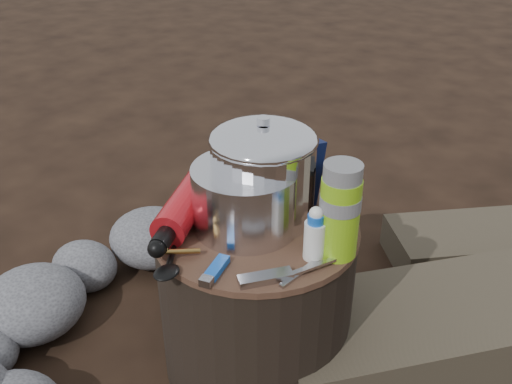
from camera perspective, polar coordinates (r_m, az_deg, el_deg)
The scene contains 15 objects.
ground at distance 1.44m, azimuth 0.00°, elevation -16.79°, with size 60.00×60.00×0.00m, color black.
stump at distance 1.30m, azimuth 0.00°, elevation -10.77°, with size 0.43×0.43×0.40m, color black.
rock_ring at distance 1.53m, azimuth -13.97°, elevation -10.01°, with size 0.42×0.92×0.18m, color #5E5E64, non-canonical shape.
foil_windscreen at distance 1.15m, azimuth -1.03°, elevation -0.56°, with size 0.22×0.22×0.14m, color silver.
camping_pot at distance 1.16m, azimuth 0.72°, elevation 2.06°, with size 0.22×0.22×0.22m, color silver.
fuel_bottle at distance 1.20m, azimuth -7.10°, elevation -1.23°, with size 0.07×0.30×0.07m, color red, non-canonical shape.
thermos at distance 1.06m, azimuth 8.48°, elevation -1.92°, with size 0.08×0.08×0.19m, color #87C817.
travel_mug at distance 1.21m, azimuth 8.35°, elevation -0.04°, with size 0.07×0.07×0.11m, color black.
stuff_sack at distance 1.31m, azimuth -2.16°, elevation 2.69°, with size 0.15×0.12×0.10m, color #BC8500.
food_pouch at distance 1.26m, azimuth 4.41°, elevation 2.67°, with size 0.12×0.03×0.15m, color #0E1A50.
lighter at distance 1.06m, azimuth -3.99°, elevation -7.64°, with size 0.02×0.09×0.02m, color blue.
multitool at distance 1.03m, azimuth 0.97°, elevation -8.69°, with size 0.03×0.10×0.01m, color #A1A1A6.
pot_grabber at distance 1.06m, azimuth 4.97°, elevation -7.71°, with size 0.04×0.14×0.01m, color #A1A1A6, non-canonical shape.
spork at distance 1.12m, azimuth -8.33°, elevation -5.56°, with size 0.04×0.17×0.01m, color black, non-canonical shape.
squeeze_bottle at distance 1.07m, azimuth 5.98°, elevation -4.44°, with size 0.04×0.04×0.10m, color white.
Camera 1 is at (0.54, -0.83, 1.05)m, focal length 39.45 mm.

